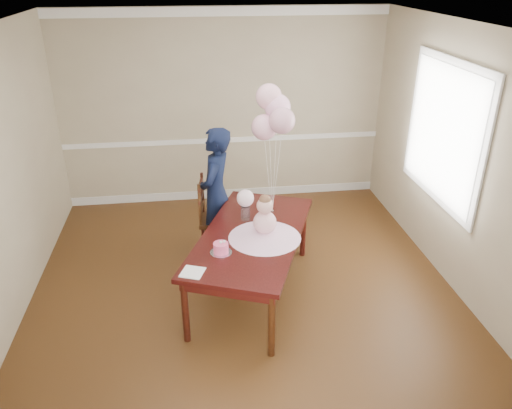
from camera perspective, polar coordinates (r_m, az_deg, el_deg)
name	(u,v)px	position (r m, az deg, el deg)	size (l,w,h in m)	color
floor	(245,295)	(5.41, -1.22, -10.27)	(4.50, 5.00, 0.00)	#361F0D
ceiling	(242,29)	(4.39, -1.57, 19.46)	(4.50, 5.00, 0.02)	white
wall_back	(224,109)	(7.10, -3.70, 10.82)	(4.50, 0.02, 2.70)	tan
wall_front	(300,370)	(2.65, 5.08, -18.34)	(4.50, 0.02, 2.70)	tan
wall_right	(466,167)	(5.45, 22.92, 4.02)	(0.02, 5.00, 2.70)	tan
chair_rail_trim	(225,140)	(7.22, -3.59, 7.35)	(4.50, 0.02, 0.07)	white
crown_molding	(221,11)	(6.87, -4.01, 21.16)	(4.50, 0.02, 0.12)	white
baseboard_trim	(226,193)	(7.53, -3.42, 1.28)	(4.50, 0.02, 0.12)	silver
window_frame	(444,132)	(5.78, 20.71, 7.72)	(0.02, 1.66, 1.56)	silver
window_blinds	(443,132)	(5.77, 20.55, 7.72)	(0.01, 1.50, 1.40)	silver
dining_table_top	(252,236)	(5.08, -0.47, -3.57)	(0.96, 1.92, 0.05)	black
table_apron	(252,242)	(5.11, -0.47, -4.27)	(0.86, 1.82, 0.10)	black
table_leg_fl	(185,311)	(4.69, -8.08, -11.96)	(0.07, 0.07, 0.67)	black
table_leg_fr	(272,325)	(4.49, 1.81, -13.59)	(0.07, 0.07, 0.67)	black
table_leg_bl	(238,223)	(6.09, -2.08, -2.10)	(0.07, 0.07, 0.67)	black
table_leg_br	(303,230)	(5.94, 5.42, -2.97)	(0.07, 0.07, 0.67)	black
baby_skirt	(265,233)	(4.97, 1.00, -3.31)	(0.73, 0.73, 0.10)	#EDAED5
baby_torso	(265,222)	(4.91, 1.01, -2.04)	(0.23, 0.23, 0.23)	#F99DD1
baby_head	(265,206)	(4.83, 1.03, -0.13)	(0.16, 0.16, 0.16)	#DEA599
baby_hair	(265,200)	(4.80, 1.03, 0.48)	(0.12, 0.12, 0.12)	brown
cake_platter	(221,252)	(4.75, -4.02, -5.49)	(0.21, 0.21, 0.01)	silver
birthday_cake	(221,248)	(4.73, -4.04, -4.95)	(0.14, 0.14, 0.10)	#F64D83
cake_flower_a	(221,242)	(4.69, -4.06, -4.30)	(0.03, 0.03, 0.03)	silver
cake_flower_b	(224,241)	(4.70, -3.65, -4.23)	(0.03, 0.03, 0.03)	white
rose_vase_near	(245,213)	(5.31, -1.21, -0.96)	(0.10, 0.10, 0.15)	silver
roses_near	(245,198)	(5.23, -1.23, 0.73)	(0.18, 0.18, 0.18)	white
napkin	(193,272)	(4.49, -7.27, -7.69)	(0.19, 0.19, 0.01)	white
balloon_weight	(272,211)	(5.49, 1.85, -0.75)	(0.04, 0.04, 0.02)	silver
balloon_a	(264,127)	(5.16, 0.95, 8.82)	(0.27, 0.27, 0.27)	#F1ABC1
balloon_b	(282,121)	(5.05, 2.99, 9.54)	(0.27, 0.27, 0.27)	#D899AE
balloon_c	(278,107)	(5.17, 2.48, 11.06)	(0.27, 0.27, 0.27)	#FFB4DB
balloon_d	(269,97)	(5.19, 1.48, 12.21)	(0.27, 0.27, 0.27)	#FFB4C7
balloon_ribbon_a	(268,177)	(5.34, 1.41, 3.17)	(0.00, 0.00, 0.81)	white
balloon_ribbon_b	(277,174)	(5.28, 2.38, 3.45)	(0.00, 0.00, 0.90)	white
balloon_ribbon_c	(275,167)	(5.33, 2.14, 4.25)	(0.00, 0.00, 1.00)	white
balloon_ribbon_d	(270,163)	(5.33, 1.66, 4.81)	(0.00, 0.00, 1.09)	white
dining_chair_seat	(218,220)	(5.99, -4.37, -1.74)	(0.41, 0.41, 0.05)	#371D0F
chair_leg_fl	(203,243)	(5.96, -6.03, -4.37)	(0.04, 0.04, 0.40)	#33110E
chair_leg_fr	(232,243)	(5.94, -2.77, -4.38)	(0.04, 0.04, 0.40)	#361D0E
chair_leg_bl	(206,229)	(6.25, -5.75, -2.81)	(0.04, 0.04, 0.40)	#3A1F0F
chair_leg_br	(233,229)	(6.23, -2.65, -2.81)	(0.04, 0.04, 0.40)	#3B1B10
chair_back_post_l	(200,205)	(5.73, -6.44, -0.11)	(0.04, 0.04, 0.53)	#39200F
chair_back_post_r	(203,193)	(6.04, -6.13, 1.30)	(0.04, 0.04, 0.53)	black
chair_slat_low	(202,208)	(5.93, -6.23, -0.37)	(0.03, 0.38, 0.05)	#351C0E
chair_slat_mid	(201,196)	(5.87, -6.30, 0.94)	(0.03, 0.38, 0.05)	#35140E
chair_slat_top	(200,184)	(5.81, -6.37, 2.29)	(0.03, 0.38, 0.05)	#36160E
woman	(216,194)	(5.79, -4.60, 1.26)	(0.57, 0.38, 1.58)	black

